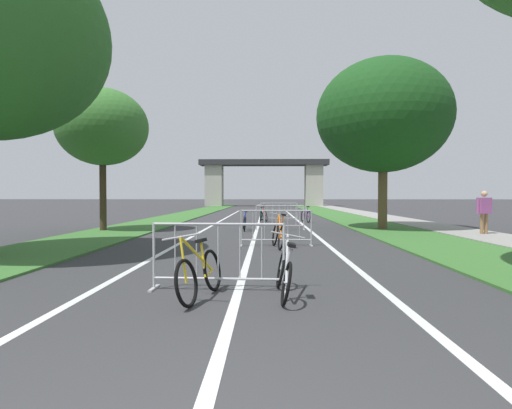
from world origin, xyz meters
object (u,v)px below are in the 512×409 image
at_px(bicycle_silver_0, 284,273).
at_px(bicycle_orange_5, 278,234).
at_px(tree_left_pine_near, 102,127).
at_px(crowd_barrier_third, 280,218).
at_px(bicycle_red_2, 264,215).
at_px(bicycle_blue_3, 245,222).
at_px(pedestrian_pushing_bike, 484,208).
at_px(crowd_barrier_fourth, 279,212).
at_px(tree_right_cypress_far, 383,116).
at_px(bicycle_teal_1, 261,215).
at_px(crowd_barrier_second, 276,228).
at_px(bicycle_yellow_6, 200,274).
at_px(bicycle_purple_4, 306,216).
at_px(crowd_barrier_nearest, 218,257).

distance_m(bicycle_silver_0, bicycle_orange_5, 5.53).
relative_size(tree_left_pine_near, crowd_barrier_third, 2.77).
bearing_deg(bicycle_red_2, bicycle_blue_3, -109.29).
bearing_deg(pedestrian_pushing_bike, crowd_barrier_fourth, 120.35).
distance_m(tree_left_pine_near, tree_right_cypress_far, 11.72).
xyz_separation_m(bicycle_silver_0, bicycle_teal_1, (-0.57, 16.81, 0.02)).
relative_size(crowd_barrier_second, crowd_barrier_fourth, 1.00).
distance_m(tree_left_pine_near, bicycle_yellow_6, 12.87).
xyz_separation_m(bicycle_silver_0, bicycle_yellow_6, (-1.21, -0.15, 0.01)).
bearing_deg(tree_right_cypress_far, bicycle_silver_0, -111.79).
relative_size(crowd_barrier_fourth, bicycle_purple_4, 1.26).
xyz_separation_m(tree_left_pine_near, crowd_barrier_nearest, (5.96, -10.31, -3.74)).
distance_m(tree_left_pine_near, pedestrian_pushing_bike, 15.02).
distance_m(bicycle_teal_1, bicycle_blue_3, 5.60).
bearing_deg(crowd_barrier_nearest, pedestrian_pushing_bike, 45.45).
distance_m(bicycle_orange_5, bicycle_yellow_6, 5.83).
bearing_deg(bicycle_red_2, bicycle_teal_1, -110.75).
distance_m(bicycle_red_2, bicycle_purple_4, 2.55).
bearing_deg(pedestrian_pushing_bike, crowd_barrier_third, 150.02).
relative_size(crowd_barrier_third, bicycle_blue_3, 1.25).
distance_m(bicycle_yellow_6, pedestrian_pushing_bike, 12.83).
height_order(crowd_barrier_fourth, bicycle_teal_1, crowd_barrier_fourth).
distance_m(tree_right_cypress_far, bicycle_silver_0, 13.43).
xyz_separation_m(crowd_barrier_fourth, bicycle_orange_5, (-0.35, -11.70, -0.14)).
distance_m(crowd_barrier_third, bicycle_orange_5, 6.08).
bearing_deg(bicycle_orange_5, crowd_barrier_fourth, 79.74).
height_order(crowd_barrier_second, bicycle_purple_4, crowd_barrier_second).
bearing_deg(tree_left_pine_near, bicycle_yellow_6, -62.00).
distance_m(crowd_barrier_fourth, bicycle_yellow_6, 17.46).
bearing_deg(bicycle_silver_0, tree_right_cypress_far, 66.24).
distance_m(bicycle_blue_3, bicycle_purple_4, 6.25).
relative_size(tree_left_pine_near, bicycle_blue_3, 3.46).
relative_size(tree_left_pine_near, crowd_barrier_fourth, 2.77).
relative_size(tree_right_cypress_far, bicycle_purple_4, 4.33).
height_order(tree_left_pine_near, bicycle_orange_5, tree_left_pine_near).
xyz_separation_m(crowd_barrier_second, bicycle_red_2, (-0.46, 11.73, -0.15)).
relative_size(tree_left_pine_near, crowd_barrier_second, 2.77).
bearing_deg(bicycle_silver_0, bicycle_purple_4, 81.59).
relative_size(bicycle_teal_1, bicycle_red_2, 1.03).
xyz_separation_m(crowd_barrier_second, bicycle_teal_1, (-0.59, 10.82, -0.14)).
bearing_deg(tree_left_pine_near, bicycle_blue_3, 5.63).
xyz_separation_m(bicycle_purple_4, bicycle_orange_5, (-1.81, -11.16, 0.02)).
height_order(tree_left_pine_near, tree_right_cypress_far, tree_right_cypress_far).
xyz_separation_m(bicycle_purple_4, bicycle_yellow_6, (-3.09, -16.84, -0.00)).
distance_m(tree_left_pine_near, bicycle_silver_0, 13.33).
xyz_separation_m(crowd_barrier_fourth, pedestrian_pushing_bike, (7.20, -8.09, 0.48)).
relative_size(bicycle_blue_3, bicycle_purple_4, 1.01).
relative_size(tree_right_cypress_far, bicycle_red_2, 4.29).
bearing_deg(crowd_barrier_third, tree_left_pine_near, -172.69).
height_order(bicycle_teal_1, bicycle_red_2, bicycle_teal_1).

